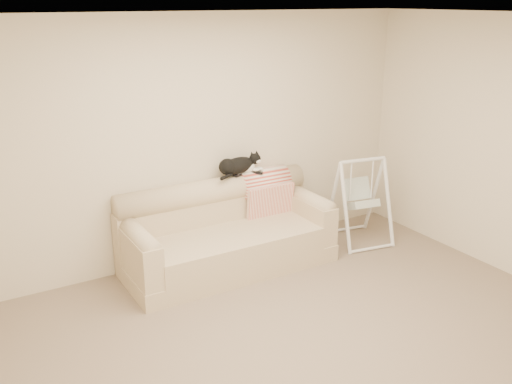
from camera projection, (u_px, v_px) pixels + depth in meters
ground_plane at (309, 339)px, 4.79m from camera, size 5.00×5.00×0.00m
room_shell at (316, 165)px, 4.29m from camera, size 5.04×4.04×2.60m
sofa at (225, 235)px, 6.02m from camera, size 2.20×0.93×0.90m
remote_a at (240, 174)px, 6.18m from camera, size 0.19×0.11×0.03m
remote_b at (255, 173)px, 6.23m from camera, size 0.16×0.15×0.02m
tuxedo_cat at (239, 165)px, 6.15m from camera, size 0.59×0.30×0.23m
throw_blanket at (264, 186)px, 6.38m from camera, size 0.57×0.38×0.58m
baby_swing at (360, 200)px, 6.60m from camera, size 0.71×0.74×1.01m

